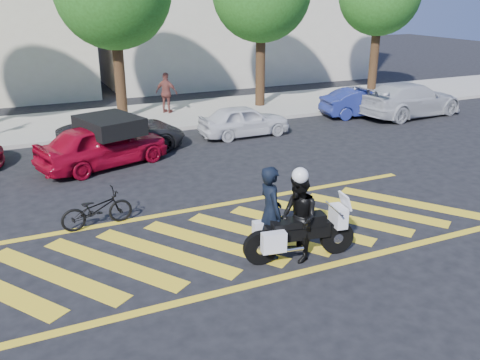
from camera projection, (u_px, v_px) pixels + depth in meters
name	position (u px, v px, depth m)	size (l,w,h in m)	color
ground	(238.00, 238.00, 11.40)	(90.00, 90.00, 0.00)	black
sidewalk	(123.00, 120.00, 21.63)	(60.00, 5.00, 0.15)	#9E998E
crosswalk	(236.00, 238.00, 11.39)	(12.33, 4.00, 0.01)	yellow
officer_bike	(271.00, 212.00, 10.31)	(0.72, 0.47, 1.96)	black
bicycle	(97.00, 209.00, 11.81)	(0.58, 1.66, 0.87)	black
police_motorcycle	(298.00, 233.00, 10.33)	(2.39, 0.86, 1.06)	black
officer_moto	(298.00, 218.00, 10.20)	(0.89, 0.69, 1.83)	black
red_convertible	(103.00, 145.00, 15.87)	(1.66, 4.12, 1.40)	maroon
parked_mid_left	(122.00, 134.00, 17.51)	(1.99, 4.31, 1.20)	black
parked_mid_right	(244.00, 121.00, 19.31)	(1.40, 3.48, 1.19)	silver
parked_right	(363.00, 103.00, 22.37)	(1.30, 3.72, 1.23)	navy
parked_far_right	(410.00, 99.00, 22.37)	(2.07, 5.08, 1.48)	#ADAFB5
pedestrian_right	(167.00, 93.00, 22.26)	(1.03, 0.43, 1.77)	brown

